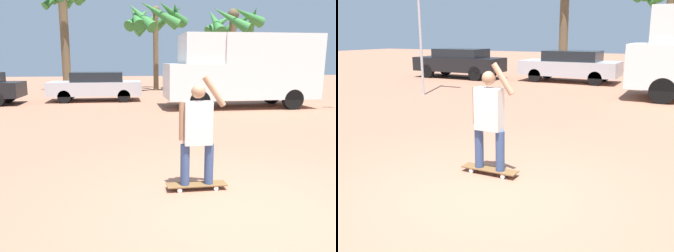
% 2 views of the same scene
% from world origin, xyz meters
% --- Properties ---
extents(ground_plane, '(80.00, 80.00, 0.00)m').
position_xyz_m(ground_plane, '(0.00, 0.00, 0.00)').
color(ground_plane, '#A36B51').
extents(skateboard, '(0.92, 0.23, 0.09)m').
position_xyz_m(skateboard, '(-0.40, 0.63, 0.07)').
color(skateboard, brown).
rests_on(skateboard, ground_plane).
extents(person_skateboarder, '(0.70, 0.22, 1.66)m').
position_xyz_m(person_skateboarder, '(-0.41, 0.63, 0.95)').
color(person_skateboarder, '#384C7A').
rests_on(person_skateboarder, skateboard).
extents(camper_van, '(6.28, 2.25, 3.02)m').
position_xyz_m(camper_van, '(3.57, 9.43, 1.65)').
color(camper_van, black).
rests_on(camper_van, ground_plane).
extents(parked_car_silver, '(4.45, 1.85, 1.42)m').
position_xyz_m(parked_car_silver, '(-2.80, 12.57, 0.75)').
color(parked_car_silver, black).
rests_on(parked_car_silver, ground_plane).
extents(palm_tree_near_van, '(3.56, 3.77, 5.25)m').
position_xyz_m(palm_tree_near_van, '(5.31, 15.89, 4.14)').
color(palm_tree_near_van, brown).
rests_on(palm_tree_near_van, ground_plane).
extents(palm_tree_center_background, '(4.34, 4.34, 5.84)m').
position_xyz_m(palm_tree_center_background, '(0.72, 18.21, 4.72)').
color(palm_tree_center_background, brown).
rests_on(palm_tree_center_background, ground_plane).
extents(palm_tree_far_left, '(2.99, 3.03, 6.72)m').
position_xyz_m(palm_tree_far_left, '(-5.07, 18.45, 5.26)').
color(palm_tree_far_left, brown).
rests_on(palm_tree_far_left, ground_plane).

